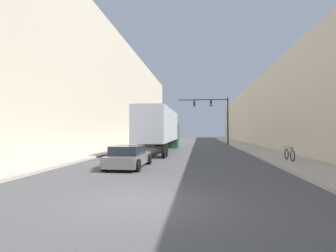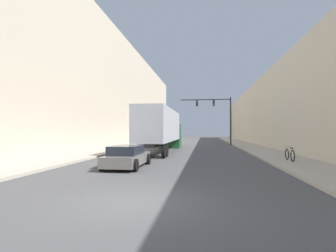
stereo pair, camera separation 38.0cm
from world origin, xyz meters
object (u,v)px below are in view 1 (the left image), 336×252
(sedan_car, at_px, (129,157))
(semi_truck, at_px, (161,129))
(traffic_signal_gantry, at_px, (216,112))
(parked_bicycle, at_px, (289,154))

(sedan_car, bearing_deg, semi_truck, 88.87)
(semi_truck, distance_m, sedan_car, 11.12)
(traffic_signal_gantry, height_order, parked_bicycle, traffic_signal_gantry)
(parked_bicycle, bearing_deg, traffic_signal_gantry, 98.67)
(sedan_car, bearing_deg, parked_bicycle, 18.71)
(sedan_car, xyz_separation_m, traffic_signal_gantry, (6.36, 24.59, 4.21))
(semi_truck, distance_m, traffic_signal_gantry, 15.13)
(sedan_car, height_order, traffic_signal_gantry, traffic_signal_gantry)
(traffic_signal_gantry, bearing_deg, parked_bicycle, -81.33)
(semi_truck, height_order, sedan_car, semi_truck)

